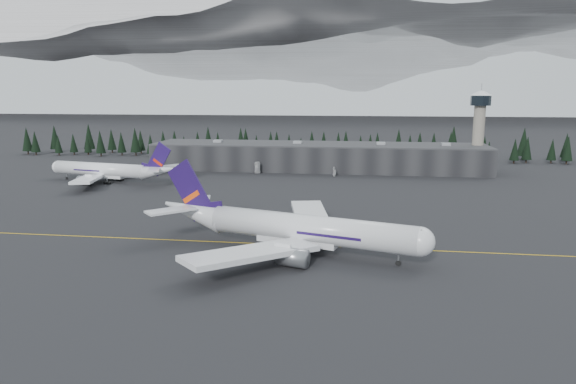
# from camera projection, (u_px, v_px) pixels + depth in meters

# --- Properties ---
(ground) EXTENTS (1400.00, 1400.00, 0.00)m
(ground) POSITION_uv_depth(u_px,v_px,m) (277.00, 242.00, 129.51)
(ground) COLOR black
(ground) RESTS_ON ground
(taxiline) EXTENTS (400.00, 0.40, 0.02)m
(taxiline) POSITION_uv_depth(u_px,v_px,m) (276.00, 244.00, 127.57)
(taxiline) COLOR gold
(taxiline) RESTS_ON ground
(terminal) EXTENTS (160.00, 30.00, 12.60)m
(terminal) POSITION_uv_depth(u_px,v_px,m) (318.00, 156.00, 249.78)
(terminal) COLOR black
(terminal) RESTS_ON ground
(control_tower) EXTENTS (10.00, 10.00, 37.70)m
(control_tower) POSITION_uv_depth(u_px,v_px,m) (479.00, 122.00, 239.17)
(control_tower) COLOR gray
(control_tower) RESTS_ON ground
(treeline) EXTENTS (360.00, 20.00, 15.00)m
(treeline) POSITION_uv_depth(u_px,v_px,m) (323.00, 146.00, 285.51)
(treeline) COLOR black
(treeline) RESTS_ON ground
(mountain_ridge) EXTENTS (4400.00, 900.00, 420.00)m
(mountain_ridge) POSITION_uv_depth(u_px,v_px,m) (351.00, 109.00, 1101.34)
(mountain_ridge) COLOR white
(mountain_ridge) RESTS_ON ground
(jet_main) EXTENTS (68.37, 61.97, 20.56)m
(jet_main) POSITION_uv_depth(u_px,v_px,m) (287.00, 227.00, 121.56)
(jet_main) COLOR silver
(jet_main) RESTS_ON ground
(jet_parked) EXTENTS (60.10, 54.97, 17.84)m
(jet_parked) POSITION_uv_depth(u_px,v_px,m) (111.00, 170.00, 213.84)
(jet_parked) COLOR white
(jet_parked) RESTS_ON ground
(gse_vehicle_a) EXTENTS (4.83, 6.30, 1.59)m
(gse_vehicle_a) POSITION_uv_depth(u_px,v_px,m) (257.00, 172.00, 237.26)
(gse_vehicle_a) COLOR silver
(gse_vehicle_a) RESTS_ON ground
(gse_vehicle_b) EXTENTS (4.53, 2.08, 1.51)m
(gse_vehicle_b) POSITION_uv_depth(u_px,v_px,m) (335.00, 175.00, 229.73)
(gse_vehicle_b) COLOR silver
(gse_vehicle_b) RESTS_ON ground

